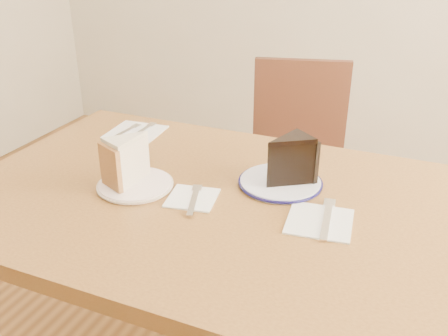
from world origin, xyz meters
TOP-DOWN VIEW (x-y plane):
  - table at (0.00, 0.00)m, footprint 1.20×0.80m
  - chair_far at (0.01, 0.76)m, footprint 0.52×0.52m
  - plate_cream at (-0.18, -0.04)m, footprint 0.18×0.18m
  - plate_navy at (0.14, 0.12)m, footprint 0.20×0.20m
  - carrot_cake at (-0.19, -0.03)m, footprint 0.11×0.13m
  - chocolate_cake at (0.15, 0.11)m, footprint 0.13×0.14m
  - napkin_cream at (-0.03, -0.03)m, footprint 0.13×0.13m
  - napkin_navy at (0.27, -0.02)m, footprint 0.15×0.15m
  - napkin_spare at (-0.37, 0.27)m, footprint 0.16×0.16m
  - fork_cream at (-0.02, -0.05)m, footprint 0.06×0.14m
  - knife_navy at (0.28, -0.01)m, footprint 0.04×0.17m
  - fork_spare at (-0.35, 0.28)m, footprint 0.02×0.14m
  - knife_spare at (-0.40, 0.24)m, footprint 0.03×0.16m

SIDE VIEW (x-z plane):
  - chair_far at x=0.01m, z-range 0.05..0.92m
  - table at x=0.00m, z-range 0.28..1.03m
  - napkin_cream at x=-0.03m, z-range 0.75..0.75m
  - napkin_navy at x=0.27m, z-range 0.75..0.75m
  - napkin_spare at x=-0.37m, z-range 0.75..0.75m
  - plate_cream at x=-0.18m, z-range 0.75..0.76m
  - plate_navy at x=0.14m, z-range 0.75..0.76m
  - fork_cream at x=-0.02m, z-range 0.75..0.76m
  - knife_navy at x=0.28m, z-range 0.75..0.76m
  - fork_spare at x=-0.35m, z-range 0.75..0.76m
  - knife_spare at x=-0.40m, z-range 0.75..0.76m
  - carrot_cake at x=-0.19m, z-range 0.76..0.87m
  - chocolate_cake at x=0.15m, z-range 0.76..0.87m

